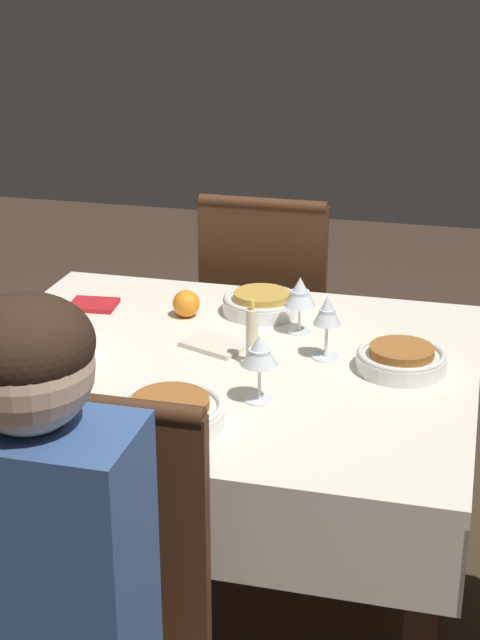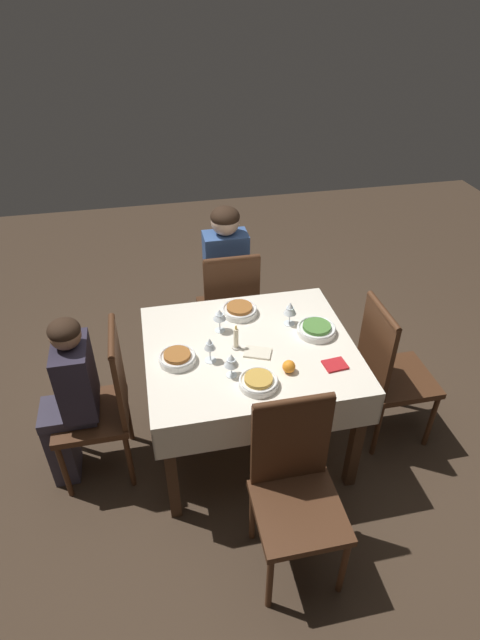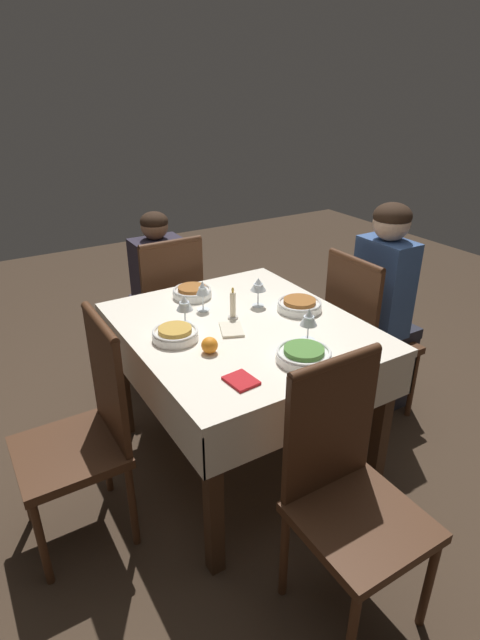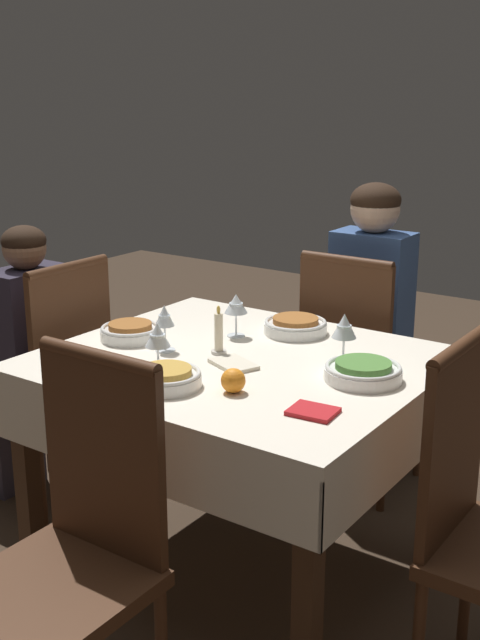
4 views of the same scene
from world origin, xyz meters
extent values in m
plane|color=#3D2D21|center=(0.00, 0.00, 0.00)|extent=(8.00, 8.00, 0.00)
cube|color=silver|center=(0.00, 0.00, 0.75)|extent=(1.16, 1.01, 0.04)
cube|color=silver|center=(0.00, 0.50, 0.64)|extent=(1.16, 0.01, 0.18)
cube|color=silver|center=(0.00, -0.50, 0.64)|extent=(1.16, 0.01, 0.18)
cube|color=silver|center=(0.58, 0.00, 0.64)|extent=(0.01, 1.01, 0.18)
cube|color=silver|center=(-0.58, 0.00, 0.64)|extent=(0.01, 1.01, 0.18)
cube|color=#3D2616|center=(0.51, 0.44, 0.37)|extent=(0.06, 0.06, 0.74)
cube|color=#3D2616|center=(-0.51, 0.44, 0.37)|extent=(0.06, 0.06, 0.74)
cube|color=#3D2616|center=(0.51, -0.44, 0.37)|extent=(0.06, 0.06, 0.74)
cube|color=#3D2616|center=(-0.51, -0.44, 0.37)|extent=(0.06, 0.06, 0.74)
cube|color=#472816|center=(0.03, 0.84, 0.44)|extent=(0.41, 0.41, 0.04)
cube|color=#472816|center=(0.03, 0.65, 0.71)|extent=(0.38, 0.03, 0.51)
cylinder|color=#472816|center=(0.03, 0.65, 0.97)|extent=(0.37, 0.04, 0.04)
cylinder|color=#472816|center=(0.20, 1.02, 0.21)|extent=(0.03, 0.03, 0.42)
cylinder|color=#472816|center=(-0.15, 1.02, 0.21)|extent=(0.03, 0.03, 0.42)
cylinder|color=#472816|center=(0.20, 0.66, 0.21)|extent=(0.03, 0.03, 0.42)
cylinder|color=#472816|center=(-0.15, 0.66, 0.21)|extent=(0.03, 0.03, 0.42)
cube|color=#472816|center=(-0.92, -0.02, 0.44)|extent=(0.41, 0.41, 0.04)
cube|color=#472816|center=(-0.73, -0.02, 0.71)|extent=(0.03, 0.38, 0.51)
cylinder|color=#472816|center=(-0.73, -0.02, 0.97)|extent=(0.04, 0.37, 0.04)
cylinder|color=#472816|center=(-1.10, 0.16, 0.21)|extent=(0.03, 0.03, 0.42)
cylinder|color=#472816|center=(-1.10, -0.19, 0.21)|extent=(0.03, 0.03, 0.42)
cylinder|color=#472816|center=(-0.74, 0.16, 0.21)|extent=(0.03, 0.03, 0.42)
cylinder|color=#472816|center=(-0.74, -0.19, 0.21)|extent=(0.03, 0.03, 0.42)
cube|color=#472816|center=(0.05, -0.84, 0.44)|extent=(0.41, 0.41, 0.04)
cube|color=#472816|center=(0.05, -0.65, 0.71)|extent=(0.38, 0.03, 0.51)
cylinder|color=#472816|center=(0.05, -0.65, 0.97)|extent=(0.37, 0.04, 0.04)
cylinder|color=#472816|center=(-0.13, -1.02, 0.21)|extent=(0.03, 0.03, 0.42)
cylinder|color=#472816|center=(0.23, -1.02, 0.21)|extent=(0.03, 0.03, 0.42)
cylinder|color=#472816|center=(-0.13, -0.66, 0.21)|extent=(0.03, 0.03, 0.42)
cylinder|color=#472816|center=(0.23, -0.66, 0.21)|extent=(0.03, 0.03, 0.42)
cube|color=#472816|center=(0.92, -0.09, 0.44)|extent=(0.41, 0.41, 0.04)
cube|color=#472816|center=(0.73, -0.09, 0.71)|extent=(0.03, 0.38, 0.51)
cylinder|color=#472816|center=(0.73, -0.09, 0.97)|extent=(0.04, 0.37, 0.04)
cylinder|color=#472816|center=(1.10, -0.27, 0.21)|extent=(0.03, 0.03, 0.42)
cylinder|color=#472816|center=(1.10, 0.09, 0.21)|extent=(0.03, 0.03, 0.42)
cylinder|color=#472816|center=(0.74, -0.27, 0.21)|extent=(0.03, 0.03, 0.42)
cylinder|color=#472816|center=(0.74, 0.09, 0.21)|extent=(0.03, 0.03, 0.42)
cube|color=#282833|center=(0.03, 1.04, 0.23)|extent=(0.22, 0.14, 0.46)
cube|color=#282833|center=(0.03, 0.96, 0.49)|extent=(0.24, 0.31, 0.06)
cube|color=#38568E|center=(0.03, 0.87, 0.78)|extent=(0.30, 0.18, 0.52)
sphere|color=beige|center=(0.03, 0.87, 1.13)|extent=(0.19, 0.19, 0.19)
ellipsoid|color=black|center=(0.03, 0.87, 1.17)|extent=(0.19, 0.19, 0.13)
cube|color=#383342|center=(-1.12, -0.02, 0.23)|extent=(0.14, 0.22, 0.46)
cube|color=#383342|center=(-1.03, -0.02, 0.49)|extent=(0.31, 0.24, 0.06)
cube|color=#282333|center=(-0.95, -0.02, 0.73)|extent=(0.18, 0.30, 0.42)
sphere|color=#9E7051|center=(-0.95, -0.02, 1.01)|extent=(0.16, 0.16, 0.16)
ellipsoid|color=black|center=(-0.95, -0.02, 1.04)|extent=(0.16, 0.16, 0.11)
cylinder|color=white|center=(0.01, 0.32, 0.79)|extent=(0.22, 0.22, 0.04)
torus|color=white|center=(0.01, 0.32, 0.81)|extent=(0.21, 0.21, 0.01)
cylinder|color=#995B28|center=(0.01, 0.32, 0.82)|extent=(0.16, 0.16, 0.02)
cylinder|color=white|center=(-0.14, 0.18, 0.77)|extent=(0.06, 0.06, 0.00)
cylinder|color=white|center=(-0.14, 0.18, 0.81)|extent=(0.01, 0.01, 0.08)
cone|color=white|center=(-0.14, 0.18, 0.89)|extent=(0.08, 0.08, 0.06)
cylinder|color=white|center=(-0.14, 0.18, 0.87)|extent=(0.05, 0.05, 0.03)
cylinder|color=white|center=(-0.41, -0.05, 0.79)|extent=(0.20, 0.20, 0.04)
torus|color=white|center=(-0.41, -0.05, 0.81)|extent=(0.20, 0.20, 0.01)
cylinder|color=#995B28|center=(-0.41, -0.05, 0.82)|extent=(0.14, 0.14, 0.02)
cylinder|color=white|center=(-0.23, -0.08, 0.77)|extent=(0.06, 0.06, 0.00)
cylinder|color=white|center=(-0.23, -0.08, 0.81)|extent=(0.01, 0.01, 0.08)
cone|color=white|center=(-0.23, -0.08, 0.89)|extent=(0.06, 0.06, 0.07)
cylinder|color=white|center=(-0.23, -0.08, 0.87)|extent=(0.04, 0.04, 0.03)
cylinder|color=white|center=(-0.03, -0.32, 0.79)|extent=(0.20, 0.20, 0.04)
torus|color=white|center=(-0.03, -0.32, 0.81)|extent=(0.20, 0.20, 0.01)
cylinder|color=gold|center=(-0.03, -0.32, 0.82)|extent=(0.14, 0.14, 0.02)
cylinder|color=white|center=(-0.15, -0.21, 0.77)|extent=(0.06, 0.06, 0.00)
cylinder|color=white|center=(-0.15, -0.21, 0.81)|extent=(0.01, 0.01, 0.07)
cone|color=white|center=(-0.15, -0.21, 0.88)|extent=(0.08, 0.08, 0.07)
cylinder|color=white|center=(-0.15, -0.21, 0.86)|extent=(0.05, 0.05, 0.03)
cylinder|color=white|center=(0.40, 0.04, 0.79)|extent=(0.22, 0.22, 0.04)
torus|color=white|center=(0.40, 0.04, 0.81)|extent=(0.22, 0.22, 0.01)
cylinder|color=#4C7F38|center=(0.40, 0.04, 0.82)|extent=(0.16, 0.16, 0.02)
cylinder|color=white|center=(0.28, 0.16, 0.77)|extent=(0.07, 0.07, 0.00)
cylinder|color=white|center=(0.28, 0.16, 0.81)|extent=(0.01, 0.01, 0.07)
cone|color=white|center=(0.28, 0.16, 0.88)|extent=(0.08, 0.08, 0.08)
cylinder|color=white|center=(0.28, 0.16, 0.87)|extent=(0.05, 0.05, 0.03)
cylinder|color=beige|center=(-0.08, 0.00, 0.78)|extent=(0.05, 0.05, 0.01)
cylinder|color=beige|center=(-0.08, 0.00, 0.84)|extent=(0.03, 0.03, 0.12)
ellipsoid|color=#F9C64C|center=(-0.08, 0.00, 0.91)|extent=(0.01, 0.01, 0.03)
sphere|color=orange|center=(0.15, -0.25, 0.81)|extent=(0.07, 0.07, 0.07)
cube|color=red|center=(0.41, -0.25, 0.78)|extent=(0.13, 0.11, 0.01)
cube|color=beige|center=(0.03, -0.07, 0.78)|extent=(0.17, 0.15, 0.01)
camera|label=1|loc=(-0.55, 1.97, 1.67)|focal=55.00mm
camera|label=2|loc=(-0.49, -2.12, 2.52)|focal=28.00mm
camera|label=3|loc=(1.74, -1.07, 1.79)|focal=28.00mm
camera|label=4|loc=(1.35, -1.93, 1.58)|focal=45.00mm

